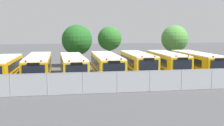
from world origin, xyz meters
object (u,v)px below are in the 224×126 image
(school_bus_5, at_px, (167,63))
(school_bus_2, at_px, (73,66))
(school_bus_1, at_px, (38,66))
(traffic_cone, at_px, (177,86))
(school_bus_0, at_px, (3,68))
(tree_1, at_px, (78,40))
(tree_2, at_px, (110,38))
(school_bus_4, at_px, (137,64))
(school_bus_3, at_px, (106,65))
(school_bus_6, at_px, (197,63))
(tree_3, at_px, (174,39))

(school_bus_5, bearing_deg, school_bus_2, 1.16)
(school_bus_1, distance_m, traffic_cone, 14.68)
(school_bus_0, bearing_deg, tree_1, -127.07)
(tree_2, bearing_deg, school_bus_5, -68.08)
(school_bus_4, distance_m, tree_1, 12.33)
(school_bus_3, bearing_deg, school_bus_5, -176.60)
(school_bus_6, xyz_separation_m, tree_2, (-8.35, 12.02, 2.63))
(school_bus_1, xyz_separation_m, school_bus_4, (11.05, 0.30, 0.05))
(tree_1, bearing_deg, school_bus_4, -59.22)
(school_bus_2, bearing_deg, tree_1, -98.08)
(school_bus_6, relative_size, tree_1, 1.79)
(tree_3, bearing_deg, school_bus_4, -129.51)
(school_bus_1, bearing_deg, traffic_cone, 149.80)
(traffic_cone, bearing_deg, school_bus_4, 102.13)
(school_bus_2, height_order, tree_3, tree_3)
(traffic_cone, bearing_deg, school_bus_5, 75.79)
(school_bus_4, relative_size, tree_1, 1.56)
(school_bus_2, xyz_separation_m, tree_2, (6.21, 11.72, 2.71))
(school_bus_2, relative_size, tree_1, 1.86)
(school_bus_3, distance_m, tree_3, 16.55)
(school_bus_4, xyz_separation_m, tree_2, (-1.16, 11.83, 2.60))
(tree_3, relative_size, traffic_cone, 9.76)
(tree_1, bearing_deg, school_bus_0, -128.56)
(school_bus_2, distance_m, traffic_cone, 11.90)
(school_bus_2, bearing_deg, school_bus_1, 4.90)
(tree_2, bearing_deg, traffic_cone, -81.81)
(school_bus_2, xyz_separation_m, school_bus_5, (10.94, -0.05, 0.10))
(school_bus_5, relative_size, school_bus_6, 0.89)
(school_bus_6, height_order, tree_2, tree_2)
(school_bus_3, bearing_deg, school_bus_0, 0.97)
(school_bus_6, bearing_deg, school_bus_0, 1.41)
(school_bus_0, xyz_separation_m, tree_3, (23.31, 10.74, 2.56))
(tree_3, bearing_deg, school_bus_2, -147.03)
(school_bus_0, relative_size, school_bus_5, 1.07)
(school_bus_5, bearing_deg, tree_1, -45.18)
(school_bus_3, distance_m, tree_2, 12.61)
(school_bus_2, xyz_separation_m, school_bus_3, (3.69, -0.35, 0.06))
(school_bus_2, distance_m, school_bus_5, 10.95)
(school_bus_4, bearing_deg, school_bus_0, 2.07)
(school_bus_5, relative_size, tree_3, 1.60)
(school_bus_2, relative_size, tree_2, 1.93)
(school_bus_0, relative_size, tree_2, 1.77)
(school_bus_2, distance_m, tree_2, 13.53)
(school_bus_6, bearing_deg, school_bus_4, -0.22)
(school_bus_6, relative_size, traffic_cone, 17.56)
(school_bus_3, bearing_deg, tree_3, -137.90)
(school_bus_0, height_order, tree_1, tree_1)
(tree_3, bearing_deg, school_bus_6, -97.86)
(school_bus_3, height_order, tree_1, tree_1)
(school_bus_2, height_order, school_bus_5, school_bus_5)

